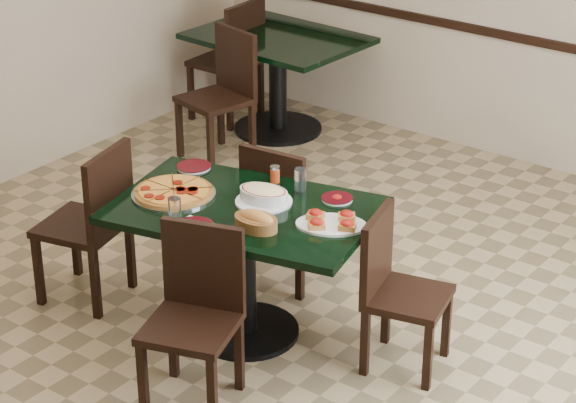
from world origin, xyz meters
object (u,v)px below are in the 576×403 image
Objects in this scene: chair_right at (394,284)px; bread_basket at (256,221)px; chair_near at (196,306)px; back_chair_left at (234,54)px; chair_far at (282,208)px; pepperoni_pizza at (174,192)px; bruschetta_platter at (331,222)px; back_chair_near at (224,87)px; lasagna_casserole at (264,194)px; chair_left at (94,217)px; back_table at (278,65)px; main_table at (245,239)px.

bread_basket is (-0.56, -0.39, 0.33)m from chair_right.
chair_near is 0.92× the size of back_chair_left.
chair_near is 1.07× the size of chair_right.
chair_far is 0.97m from chair_right.
chair_right is at bearing 33.37° from bread_basket.
bruschetta_platter is at bearing 13.26° from pepperoni_pizza.
back_chair_near reaches higher than lasagna_casserole.
back_chair_left is (-2.18, 2.91, 0.05)m from chair_near.
lasagna_casserole reaches higher than pepperoni_pizza.
chair_near is 0.95× the size of back_chair_near.
chair_left is 3.87× the size of bread_basket.
chair_near is 1.00m from chair_right.
chair_left is at bearing 91.55° from chair_right.
back_table is 0.60m from back_chair_near.
back_chair_left reaches higher than back_chair_near.
lasagna_casserole is 0.29m from bread_basket.
bread_basket reaches higher than lasagna_casserole.
main_table is at bearing 141.31° from bread_basket.
back_chair_left is (-0.39, 0.58, 0.02)m from back_chair_near.
bruschetta_platter reaches higher than main_table.
back_chair_near is (-0.75, 1.99, 0.01)m from chair_left.
back_chair_near is at bearing -46.17° from chair_far.
chair_far is at bearing 87.87° from chair_near.
back_chair_left is 2.98m from pepperoni_pizza.
bread_basket reaches higher than pepperoni_pizza.
pepperoni_pizza is at bearing 163.35° from bruschetta_platter.
lasagna_casserole is 1.23× the size of bread_basket.
back_chair_left reaches higher than chair_left.
back_table is at bearing 118.01° from lasagna_casserole.
back_chair_left is 3.08m from lasagna_casserole.
chair_left reaches higher than main_table.
pepperoni_pizza is at bearing -162.09° from lasagna_casserole.
pepperoni_pizza is (1.26, -1.89, 0.25)m from back_chair_near.
main_table is 0.80m from chair_right.
back_table is 3.12m from bruschetta_platter.
lasagna_casserole is 0.69× the size of bruschetta_platter.
chair_far reaches higher than back_table.
bread_basket is (1.83, -2.54, 0.27)m from back_table.
chair_far is at bearing 58.46° from chair_right.
chair_right is (0.60, 0.80, -0.03)m from chair_near.
chair_left is 2.81m from back_chair_left.
chair_right is at bearing -39.30° from back_table.
main_table is at bearing 86.92° from chair_near.
chair_near is 3.64m from back_chair_left.
chair_near reaches higher than pepperoni_pizza.
bruschetta_platter is at bearing -26.22° from back_chair_near.
main_table is 1.58× the size of back_chair_near.
bruschetta_platter reaches higher than back_table.
chair_left reaches higher than bruschetta_platter.
main_table is at bearing 93.89° from chair_right.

